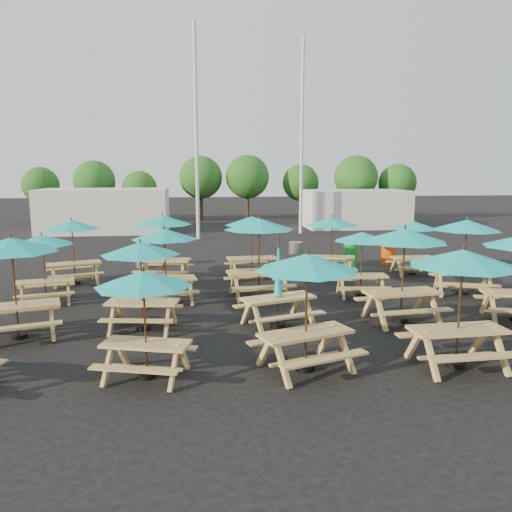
{
  "coord_description": "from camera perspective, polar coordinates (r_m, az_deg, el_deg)",
  "views": [
    {
      "loc": [
        -1.88,
        -15.2,
        4.01
      ],
      "look_at": [
        0.0,
        1.5,
        1.1
      ],
      "focal_mm": 35.0,
      "sensor_mm": 36.0,
      "label": 1
    }
  ],
  "objects": [
    {
      "name": "picnic_unit_15",
      "position": [
        19.01,
        8.66,
        3.52
      ],
      "size": [
        2.39,
        2.39,
        2.28
      ],
      "rotation": [
        0.0,
        0.0,
        -0.25
      ],
      "color": "tan",
      "rests_on": "ground"
    },
    {
      "name": "picnic_unit_2",
      "position": [
        16.19,
        -23.24,
        1.26
      ],
      "size": [
        2.2,
        2.2,
        2.12
      ],
      "rotation": [
        0.0,
        0.0,
        0.23
      ],
      "color": "tan",
      "rests_on": "ground"
    },
    {
      "name": "tree_1",
      "position": [
        39.9,
        -17.98,
        8.12
      ],
      "size": [
        3.11,
        3.11,
        4.72
      ],
      "color": "#382314",
      "rests_on": "ground"
    },
    {
      "name": "ground",
      "position": [
        15.84,
        0.61,
        -4.85
      ],
      "size": [
        120.0,
        120.0,
        0.0
      ],
      "primitive_type": "plane",
      "color": "black",
      "rests_on": "ground"
    },
    {
      "name": "picnic_unit_1",
      "position": [
        13.01,
        -26.14,
        0.51
      ],
      "size": [
        2.68,
        2.68,
        2.48
      ],
      "rotation": [
        0.0,
        0.0,
        0.31
      ],
      "color": "tan",
      "rests_on": "ground"
    },
    {
      "name": "tree_2",
      "position": [
        39.14,
        -13.15,
        7.55
      ],
      "size": [
        2.59,
        2.59,
        3.93
      ],
      "color": "#382314",
      "rests_on": "ground"
    },
    {
      "name": "picnic_unit_12",
      "position": [
        10.76,
        22.54,
        -1.0
      ],
      "size": [
        2.24,
        2.24,
        2.48
      ],
      "rotation": [
        0.0,
        0.0,
        0.05
      ],
      "color": "tan",
      "rests_on": "ground"
    },
    {
      "name": "picnic_unit_6",
      "position": [
        15.17,
        -10.4,
        1.96
      ],
      "size": [
        2.29,
        2.29,
        2.3
      ],
      "rotation": [
        0.0,
        0.0,
        0.17
      ],
      "color": "tan",
      "rests_on": "ground"
    },
    {
      "name": "event_tent_1",
      "position": [
        36.0,
        11.24,
        5.32
      ],
      "size": [
        7.0,
        4.0,
        2.6
      ],
      "primitive_type": "cube",
      "color": "silver",
      "rests_on": "ground"
    },
    {
      "name": "picnic_unit_11",
      "position": [
        18.46,
        -0.48,
        3.61
      ],
      "size": [
        2.21,
        2.21,
        2.34
      ],
      "rotation": [
        0.0,
        0.0,
        0.1
      ],
      "color": "tan",
      "rests_on": "ground"
    },
    {
      "name": "tree_5",
      "position": [
        40.71,
        5.11,
        8.33
      ],
      "size": [
        2.94,
        2.94,
        4.45
      ],
      "color": "#382314",
      "rests_on": "ground"
    },
    {
      "name": "tree_4",
      "position": [
        39.65,
        -0.97,
        9.03
      ],
      "size": [
        3.41,
        3.41,
        5.17
      ],
      "color": "#382314",
      "rests_on": "ground"
    },
    {
      "name": "mast_1",
      "position": [
        31.91,
        5.26,
        13.36
      ],
      "size": [
        0.2,
        0.2,
        12.0
      ],
      "primitive_type": "cylinder",
      "color": "silver",
      "rests_on": "ground"
    },
    {
      "name": "picnic_unit_19",
      "position": [
        20.05,
        17.63,
        3.0
      ],
      "size": [
        1.83,
        1.83,
        2.08
      ],
      "rotation": [
        0.0,
        0.0,
        0.02
      ],
      "color": "tan",
      "rests_on": "ground"
    },
    {
      "name": "mast_0",
      "position": [
        29.27,
        -6.84,
        13.66
      ],
      "size": [
        0.2,
        0.2,
        12.0
      ],
      "primitive_type": "cylinder",
      "color": "silver",
      "rests_on": "ground"
    },
    {
      "name": "picnic_unit_10",
      "position": [
        15.57,
        0.34,
        3.12
      ],
      "size": [
        2.43,
        2.43,
        2.55
      ],
      "rotation": [
        0.0,
        0.0,
        0.11
      ],
      "color": "tan",
      "rests_on": "ground"
    },
    {
      "name": "waste_bin_3",
      "position": [
        22.18,
        14.87,
        0.33
      ],
      "size": [
        0.6,
        0.6,
        0.96
      ],
      "primitive_type": "cylinder",
      "color": "#D3480C",
      "rests_on": "ground"
    },
    {
      "name": "tree_3",
      "position": [
        39.93,
        -6.32,
        8.9
      ],
      "size": [
        3.36,
        3.36,
        5.09
      ],
      "color": "#382314",
      "rests_on": "ground"
    },
    {
      "name": "tree_7",
      "position": [
        41.17,
        15.86,
        8.04
      ],
      "size": [
        2.95,
        2.95,
        4.48
      ],
      "color": "#382314",
      "rests_on": "ground"
    },
    {
      "name": "event_tent_0",
      "position": [
        33.86,
        -16.88,
        4.99
      ],
      "size": [
        8.0,
        4.0,
        2.8
      ],
      "primitive_type": "cube",
      "color": "silver",
      "rests_on": "ground"
    },
    {
      "name": "waste_bin_0",
      "position": [
        21.27,
        -12.78,
        0.02
      ],
      "size": [
        0.6,
        0.6,
        0.96
      ],
      "primitive_type": "cylinder",
      "color": "gray",
      "rests_on": "ground"
    },
    {
      "name": "picnic_unit_4",
      "position": [
        9.7,
        -12.72,
        -3.3
      ],
      "size": [
        2.29,
        2.29,
        2.15
      ],
      "rotation": [
        0.0,
        0.0,
        -0.27
      ],
      "color": "tan",
      "rests_on": "ground"
    },
    {
      "name": "tree_6",
      "position": [
        39.98,
        11.35,
        8.8
      ],
      "size": [
        3.38,
        3.38,
        5.13
      ],
      "color": "#382314",
      "rests_on": "ground"
    },
    {
      "name": "picnic_unit_9",
      "position": [
        12.77,
        2.56,
        -3.89
      ],
      "size": [
        2.3,
        2.15,
        2.4
      ],
      "rotation": [
        0.0,
        0.0,
        0.32
      ],
      "color": "tan",
      "rests_on": "ground"
    },
    {
      "name": "tree_0",
      "position": [
        42.27,
        -23.4,
        7.43
      ],
      "size": [
        2.8,
        2.8,
        4.24
      ],
      "color": "#382314",
      "rests_on": "ground"
    },
    {
      "name": "picnic_unit_3",
      "position": [
        18.6,
        -20.3,
        2.97
      ],
      "size": [
        2.53,
        2.53,
        2.31
      ],
      "rotation": [
        0.0,
        0.0,
        0.33
      ],
      "color": "tan",
      "rests_on": "ground"
    },
    {
      "name": "waste_bin_2",
      "position": [
        21.59,
        10.77,
        0.23
      ],
      "size": [
        0.6,
        0.6,
        0.96
      ],
      "primitive_type": "cylinder",
      "color": "#1A932D",
      "rests_on": "ground"
    },
    {
      "name": "picnic_unit_14",
      "position": [
        16.11,
        12.05,
        1.72
      ],
      "size": [
        1.95,
        1.95,
        2.09
      ],
      "rotation": [
        0.0,
        0.0,
        -0.08
      ],
      "color": "tan",
      "rests_on": "ground"
    },
    {
      "name": "picnic_unit_8",
      "position": [
        9.84,
        5.84,
        -1.55
      ],
      "size": [
        2.67,
        2.67,
        2.42
      ],
      "rotation": [
        0.0,
        0.0,
        0.35
      ],
      "color": "tan",
      "rests_on": "ground"
    },
    {
      "name": "picnic_unit_5",
      "position": [
        12.65,
        -13.06,
        0.22
      ],
      "size": [
        2.24,
        2.24,
        2.27
      ],
      "rotation": [
        0.0,
        0.0,
        -0.15
      ],
      "color": "tan",
      "rests_on": "ground"
    },
    {
      "name": "waste_bin_1",
      "position": [
        21.49,
        4.56,
        0.33
      ],
      "size": [
        0.6,
        0.6,
        0.96
      ],
      "primitive_type": "cylinder",
      "color": "gray",
      "rests_on": "ground"
    },
    {
      "name": "picnic_unit_7",
      "position": [
        18.22,
        -10.62,
        3.62
      ],
      "size": [
        2.44,
        2.44,
        2.43
      ],
      "rotation": [
        0.0,
        0.0,
        -0.18
      ],
      "color": "tan",
      "rests_on": "ground"
    },
    {
      "name": "picnic_unit_18",
      "position": [
        17.34,
        22.93,
        2.78
      ],
      "size": [
        2.67,
        2.67,
        2.46
      ],
      "rotation": [
        0.0,
        0.0,
        -0.31
      ],
      "color": "tan",
      "rests_on": "ground"
    },
    {
      "name": "picnic_unit_13",
      "position": [
        13.52,
        16.62,
        1.63
      ],
      "size": [
        2.43,
        2.43,
        2.54
      ],
      "rotation": [
        0.0,
        0.0,
        0.12
      ],
      "color": "tan",
      "rests_on": "ground"
    }
  ]
}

